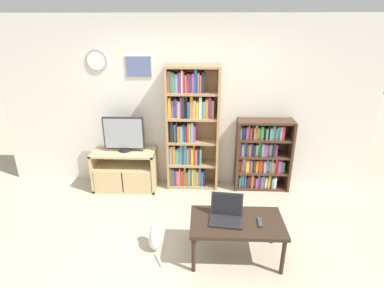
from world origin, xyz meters
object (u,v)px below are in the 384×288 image
Objects in this scene: tv_stand at (125,170)px; coffee_table at (237,225)px; television at (124,134)px; bookshelf_short at (261,155)px; remote_near_laptop at (260,222)px; bookshelf_tall at (190,130)px; laptop at (226,214)px; cat at (155,237)px.

tv_stand reaches higher than coffee_table.
bookshelf_short is at bearing 2.54° from television.
television is at bearing 143.77° from remote_near_laptop.
bookshelf_tall is 5.08× the size of laptop.
bookshelf_tall is at bearing 109.97° from coffee_table.
laptop reaches higher than remote_near_laptop.
coffee_table is 0.96m from cat.
cat is (-1.44, -1.50, -0.40)m from bookshelf_short.
laptop reaches higher than coffee_table.
laptop is (-0.12, 0.03, 0.12)m from coffee_table.
tv_stand is 2.08m from laptop.
bookshelf_tall is at bearing 120.68° from remote_near_laptop.
tv_stand is 2.39m from remote_near_laptop.
television is 0.61× the size of coffee_table.
laptop is (1.46, -1.47, -0.36)m from television.
coffee_table is at bearing 176.95° from remote_near_laptop.
bookshelf_short is 1.69m from laptop.
tv_stand is at bearing 142.09° from laptop.
television is 2.23m from coffee_table.
bookshelf_short is at bearing 71.90° from coffee_table.
coffee_table reaches higher than cat.
bookshelf_tall is (1.01, 0.13, 0.63)m from tv_stand.
bookshelf_tall is 4.48× the size of cat.
bookshelf_short is at bearing 3.19° from tv_stand.
bookshelf_tall is 11.75× the size of remote_near_laptop.
bookshelf_tall reaches higher than remote_near_laptop.
tv_stand is 0.86× the size of bookshelf_short.
bookshelf_short is at bearing 84.12° from remote_near_laptop.
coffee_table is at bearing -42.80° from tv_stand.
laptop is (-0.64, -1.57, -0.01)m from bookshelf_short.
tv_stand is 0.58m from television.
television is at bearing -174.01° from bookshelf_tall.
tv_stand is at bearing -172.74° from bookshelf_tall.
cat is (-0.80, 0.06, -0.39)m from laptop.
coffee_table is (1.58, -1.51, -0.48)m from television.
coffee_table is at bearing -9.61° from laptop.
bookshelf_short is at bearing 39.92° from cat.
bookshelf_short is 2.63× the size of cat.
tv_stand is 0.96× the size of coffee_table.
television is at bearing 136.32° from coffee_table.
cat is (0.68, -1.38, -0.17)m from tv_stand.
television is 1.00m from bookshelf_tall.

